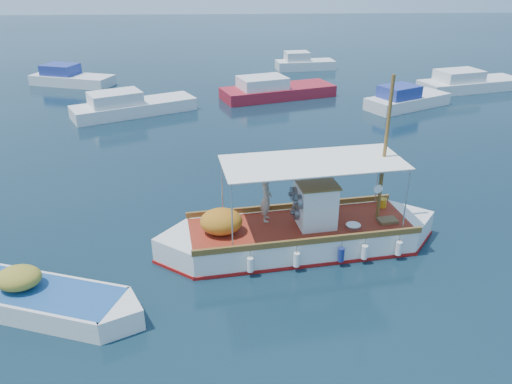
{
  "coord_description": "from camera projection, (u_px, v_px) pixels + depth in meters",
  "views": [
    {
      "loc": [
        -1.81,
        -15.94,
        9.38
      ],
      "look_at": [
        -1.02,
        0.0,
        1.85
      ],
      "focal_mm": 35.0,
      "sensor_mm": 36.0,
      "label": 1
    }
  ],
  "objects": [
    {
      "name": "dinghy",
      "position": [
        45.0,
        302.0,
        14.48
      ],
      "size": [
        5.97,
        3.1,
        1.53
      ],
      "rotation": [
        0.0,
        0.0,
        -0.32
      ],
      "color": "white",
      "rests_on": "ground"
    },
    {
      "name": "bg_boat_nw",
      "position": [
        131.0,
        107.0,
        32.63
      ],
      "size": [
        8.15,
        5.75,
        1.8
      ],
      "rotation": [
        0.0,
        0.0,
        0.47
      ],
      "color": "silver",
      "rests_on": "ground"
    },
    {
      "name": "bg_boat_e",
      "position": [
        468.0,
        84.0,
        38.6
      ],
      "size": [
        8.58,
        4.65,
        1.8
      ],
      "rotation": [
        0.0,
        0.0,
        0.27
      ],
      "color": "silver",
      "rests_on": "ground"
    },
    {
      "name": "fishing_caique",
      "position": [
        298.0,
        234.0,
        17.54
      ],
      "size": [
        10.12,
        3.78,
        6.24
      ],
      "rotation": [
        0.0,
        0.0,
        0.15
      ],
      "color": "white",
      "rests_on": "ground"
    },
    {
      "name": "ground",
      "position": [
        283.0,
        236.0,
        18.48
      ],
      "size": [
        160.0,
        160.0,
        0.0
      ],
      "primitive_type": "plane",
      "color": "black",
      "rests_on": "ground"
    },
    {
      "name": "bg_boat_n",
      "position": [
        275.0,
        91.0,
        36.51
      ],
      "size": [
        8.71,
        5.3,
        1.8
      ],
      "rotation": [
        0.0,
        0.0,
        0.33
      ],
      "color": "maroon",
      "rests_on": "ground"
    },
    {
      "name": "bg_boat_ne",
      "position": [
        406.0,
        100.0,
        34.1
      ],
      "size": [
        6.42,
        4.84,
        1.8
      ],
      "rotation": [
        0.0,
        0.0,
        0.49
      ],
      "color": "silver",
      "rests_on": "ground"
    },
    {
      "name": "bg_boat_far_n",
      "position": [
        303.0,
        64.0,
        45.79
      ],
      "size": [
        5.48,
        2.62,
        1.8
      ],
      "rotation": [
        0.0,
        0.0,
        0.12
      ],
      "color": "silver",
      "rests_on": "ground"
    },
    {
      "name": "bg_boat_far_w",
      "position": [
        70.0,
        79.0,
        40.21
      ],
      "size": [
        6.97,
        4.28,
        1.8
      ],
      "rotation": [
        0.0,
        0.0,
        -0.32
      ],
      "color": "silver",
      "rests_on": "ground"
    }
  ]
}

